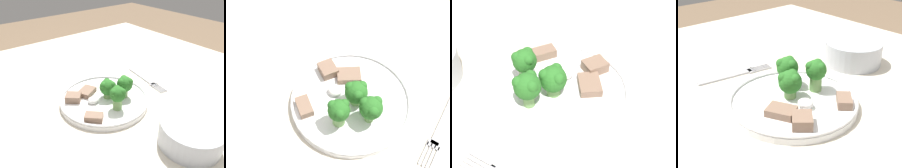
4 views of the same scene
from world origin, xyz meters
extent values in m
cube|color=beige|center=(0.00, 0.00, 0.76)|extent=(1.28, 1.08, 0.03)
cylinder|color=brown|center=(-0.58, -0.48, 0.37)|extent=(0.06, 0.06, 0.74)
cylinder|color=white|center=(-0.06, 0.02, 0.78)|extent=(0.24, 0.24, 0.01)
torus|color=white|center=(-0.06, 0.02, 0.79)|extent=(0.24, 0.24, 0.01)
cube|color=#B2B2B7|center=(-0.24, -0.01, 0.78)|extent=(0.03, 0.12, 0.00)
cube|color=#B2B2B7|center=(-0.23, 0.05, 0.78)|extent=(0.03, 0.02, 0.00)
cube|color=#B2B2B7|center=(-0.21, 0.07, 0.78)|extent=(0.01, 0.05, 0.00)
cube|color=#B2B2B7|center=(-0.22, 0.07, 0.78)|extent=(0.01, 0.05, 0.00)
cube|color=#B2B2B7|center=(-0.23, 0.07, 0.78)|extent=(0.01, 0.05, 0.00)
cube|color=#B2B2B7|center=(-0.23, 0.08, 0.78)|extent=(0.01, 0.05, 0.00)
cylinder|color=#B7BCC6|center=(-0.11, 0.26, 0.80)|extent=(0.13, 0.13, 0.05)
cylinder|color=white|center=(-0.11, 0.26, 0.80)|extent=(0.11, 0.11, 0.04)
cylinder|color=#709E56|center=(-0.05, 0.08, 0.80)|extent=(0.02, 0.02, 0.03)
sphere|color=#286B23|center=(-0.05, 0.08, 0.83)|extent=(0.04, 0.04, 0.04)
sphere|color=#286B23|center=(-0.04, 0.08, 0.84)|extent=(0.02, 0.02, 0.02)
sphere|color=#286B23|center=(-0.06, 0.09, 0.84)|extent=(0.02, 0.02, 0.02)
sphere|color=#286B23|center=(-0.06, 0.07, 0.84)|extent=(0.02, 0.02, 0.02)
cylinder|color=#709E56|center=(-0.07, 0.03, 0.79)|extent=(0.02, 0.02, 0.02)
sphere|color=#286B23|center=(-0.07, 0.03, 0.82)|extent=(0.04, 0.04, 0.04)
sphere|color=#286B23|center=(-0.05, 0.03, 0.83)|extent=(0.02, 0.02, 0.02)
sphere|color=#286B23|center=(-0.07, 0.04, 0.83)|extent=(0.02, 0.02, 0.02)
sphere|color=#286B23|center=(-0.07, 0.01, 0.83)|extent=(0.02, 0.02, 0.02)
cylinder|color=#709E56|center=(-0.10, 0.05, 0.80)|extent=(0.02, 0.02, 0.03)
sphere|color=#286B23|center=(-0.10, 0.05, 0.83)|extent=(0.04, 0.04, 0.04)
sphere|color=#286B23|center=(-0.09, 0.05, 0.84)|extent=(0.02, 0.02, 0.02)
sphere|color=#286B23|center=(-0.11, 0.06, 0.84)|extent=(0.02, 0.02, 0.02)
sphere|color=#286B23|center=(-0.11, 0.04, 0.84)|extent=(0.02, 0.02, 0.02)
cube|color=#846651|center=(0.02, 0.08, 0.79)|extent=(0.05, 0.05, 0.02)
cube|color=#846651|center=(-0.03, -0.02, 0.79)|extent=(0.06, 0.05, 0.01)
cube|color=#846651|center=(0.01, -0.02, 0.80)|extent=(0.05, 0.05, 0.02)
ellipsoid|color=white|center=(-0.02, 0.02, 0.79)|extent=(0.03, 0.03, 0.02)
camera|label=1|loc=(0.23, 0.42, 1.12)|focal=35.00mm
camera|label=2|loc=(-0.15, 0.29, 1.22)|focal=42.00mm
camera|label=3|loc=(-0.40, -0.12, 1.15)|focal=50.00mm
camera|label=4|loc=(0.31, -0.31, 1.08)|focal=50.00mm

